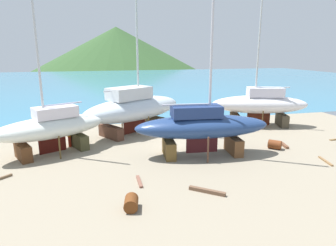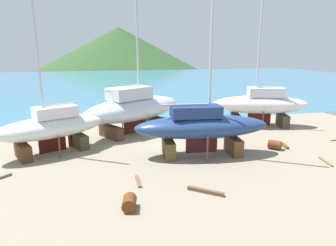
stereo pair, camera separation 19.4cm
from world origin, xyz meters
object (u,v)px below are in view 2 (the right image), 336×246
(sailboat_mid_port, at_px, (260,104))
(barrel_rust_near, at_px, (222,129))
(worker, at_px, (69,135))
(sailboat_small_center, at_px, (51,127))
(barrel_tipped_right, at_px, (275,145))
(barrel_rust_mid, at_px, (129,203))
(sailboat_large_starboard, at_px, (134,108))
(sailboat_far_slipway, at_px, (201,126))

(sailboat_mid_port, relative_size, barrel_rust_near, 14.29)
(sailboat_mid_port, height_order, worker, sailboat_mid_port)
(sailboat_small_center, bearing_deg, barrel_rust_near, 161.83)
(barrel_tipped_right, bearing_deg, worker, 164.04)
(barrel_rust_near, bearing_deg, barrel_tipped_right, -65.33)
(worker, relative_size, barrel_rust_near, 1.82)
(sailboat_mid_port, distance_m, worker, 18.15)
(barrel_rust_near, bearing_deg, sailboat_mid_port, 22.19)
(barrel_tipped_right, bearing_deg, barrel_rust_near, 114.67)
(sailboat_small_center, bearing_deg, barrel_rust_mid, 90.86)
(sailboat_small_center, bearing_deg, barrel_tipped_right, 144.11)
(sailboat_large_starboard, relative_size, sailboat_far_slipway, 1.10)
(worker, bearing_deg, barrel_rust_near, -175.43)
(sailboat_mid_port, xyz_separation_m, barrel_tipped_right, (-2.63, -6.81, -1.86))
(sailboat_mid_port, bearing_deg, sailboat_large_starboard, 14.66)
(sailboat_small_center, relative_size, worker, 7.95)
(sailboat_far_slipway, bearing_deg, sailboat_small_center, 169.45)
(sailboat_large_starboard, distance_m, barrel_tipped_right, 12.40)
(sailboat_mid_port, relative_size, barrel_tipped_right, 14.60)
(barrel_rust_mid, bearing_deg, sailboat_small_center, 116.18)
(sailboat_far_slipway, relative_size, sailboat_mid_port, 1.23)
(sailboat_far_slipway, distance_m, barrel_rust_near, 6.24)
(sailboat_large_starboard, xyz_separation_m, sailboat_mid_port, (12.46, -0.49, -0.11))
(sailboat_small_center, height_order, barrel_rust_mid, sailboat_small_center)
(barrel_rust_mid, bearing_deg, worker, 108.30)
(sailboat_far_slipway, relative_size, sailboat_small_center, 1.21)
(sailboat_far_slipway, xyz_separation_m, barrel_rust_near, (3.72, 4.72, -1.68))
(sailboat_small_center, relative_size, barrel_rust_near, 14.46)
(sailboat_large_starboard, distance_m, sailboat_far_slipway, 8.18)
(worker, bearing_deg, sailboat_mid_port, -169.69)
(sailboat_far_slipway, bearing_deg, worker, 160.72)
(worker, bearing_deg, sailboat_far_slipway, 158.10)
(sailboat_large_starboard, bearing_deg, sailboat_mid_port, -33.54)
(sailboat_large_starboard, bearing_deg, barrel_rust_mid, -129.52)
(sailboat_far_slipway, bearing_deg, sailboat_mid_port, 43.22)
(sailboat_mid_port, height_order, barrel_tipped_right, sailboat_mid_port)
(sailboat_mid_port, xyz_separation_m, barrel_rust_mid, (-14.43, -13.06, -1.87))
(barrel_rust_mid, bearing_deg, sailboat_large_starboard, 81.75)
(sailboat_small_center, distance_m, barrel_rust_near, 14.34)
(sailboat_small_center, bearing_deg, sailboat_mid_port, 165.85)
(sailboat_large_starboard, bearing_deg, worker, 176.81)
(sailboat_large_starboard, relative_size, sailboat_mid_port, 1.35)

